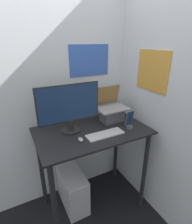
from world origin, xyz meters
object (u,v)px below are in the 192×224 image
monitor (69,108)px  cell_phone (130,123)px  keyboard (105,134)px  laptop (111,111)px  computer_tower (72,188)px  mouse (81,139)px

monitor → cell_phone: monitor is taller
keyboard → cell_phone: 0.29m
monitor → cell_phone: size_ratio=3.20×
laptop → monitor: (-0.47, -0.03, 0.13)m
cell_phone → computer_tower: bearing=154.0°
laptop → cell_phone: size_ratio=1.99×
keyboard → mouse: size_ratio=5.53×
cell_phone → computer_tower: (-0.54, 0.27, -0.83)m
computer_tower → monitor: bearing=-82.7°
monitor → cell_phone: 0.60m
computer_tower → laptop: bearing=-3.0°
monitor → keyboard: 0.41m
laptop → cell_phone: (0.06, -0.24, -0.05)m
monitor → computer_tower: monitor is taller
laptop → cell_phone: laptop is taller
computer_tower → cell_phone: bearing=-26.0°
computer_tower → mouse: bearing=-85.2°
laptop → computer_tower: size_ratio=0.73×
monitor → keyboard: (0.26, -0.22, -0.22)m
computer_tower → keyboard: bearing=-46.1°
keyboard → mouse: 0.24m
keyboard → monitor: bearing=139.3°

